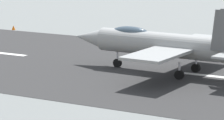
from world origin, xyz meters
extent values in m
cylinder|color=gray|center=(5.74, 0.71, 2.41)|extent=(12.94, 2.60, 2.01)
cone|color=gray|center=(13.65, 0.35, 2.41)|extent=(3.04, 1.85, 1.71)
ellipsoid|color=#3F5160|center=(9.37, 0.55, 3.16)|extent=(3.65, 1.26, 1.10)
cube|color=gray|center=(4.93, 4.72, 2.31)|extent=(3.67, 6.07, 0.24)
cube|color=gray|center=(4.56, -3.21, 2.31)|extent=(3.67, 6.07, 0.24)
cylinder|color=silver|center=(10.68, 0.49, 0.70)|extent=(0.18, 0.18, 1.40)
cylinder|color=black|center=(10.68, 0.49, 0.38)|extent=(0.77, 0.33, 0.76)
cylinder|color=silver|center=(4.02, 2.39, 0.70)|extent=(0.18, 0.18, 1.40)
cylinder|color=black|center=(4.02, 2.39, 0.38)|extent=(0.77, 0.33, 0.76)
cylinder|color=silver|center=(3.87, -0.80, 0.70)|extent=(0.18, 0.18, 1.40)
cylinder|color=black|center=(3.87, -0.80, 0.38)|extent=(0.77, 0.33, 0.76)
cone|color=orange|center=(11.64, -13.45, 0.28)|extent=(0.44, 0.44, 0.55)
cone|color=orange|center=(32.76, -13.45, 0.28)|extent=(0.44, 0.44, 0.55)
camera|label=1|loc=(-15.65, 49.00, 11.28)|focal=103.24mm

